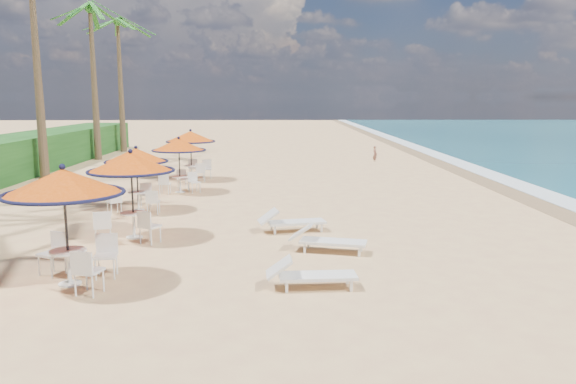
# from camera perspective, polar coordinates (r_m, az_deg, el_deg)

# --- Properties ---
(ground) EXTENTS (160.00, 160.00, 0.00)m
(ground) POSITION_cam_1_polar(r_m,az_deg,el_deg) (11.61, 3.09, -8.82)
(ground) COLOR tan
(ground) RESTS_ON ground
(foam_strip) EXTENTS (1.20, 140.00, 0.04)m
(foam_strip) POSITION_cam_1_polar(r_m,az_deg,el_deg) (23.57, 24.45, -0.20)
(foam_strip) COLOR white
(foam_strip) RESTS_ON ground
(wetsand_band) EXTENTS (1.40, 140.00, 0.02)m
(wetsand_band) POSITION_cam_1_polar(r_m,az_deg,el_deg) (23.20, 22.44, -0.21)
(wetsand_band) COLOR olive
(wetsand_band) RESTS_ON ground
(station_0) EXTENTS (2.31, 2.31, 2.41)m
(station_0) POSITION_cam_1_polar(r_m,az_deg,el_deg) (11.68, -21.59, -0.45)
(station_0) COLOR black
(station_0) RESTS_ON ground
(station_1) EXTENTS (2.25, 2.25, 2.35)m
(station_1) POSITION_cam_1_polar(r_m,az_deg,el_deg) (15.03, -15.72, 2.09)
(station_1) COLOR black
(station_1) RESTS_ON ground
(station_2) EXTENTS (2.04, 2.04, 2.13)m
(station_2) POSITION_cam_1_polar(r_m,az_deg,el_deg) (18.77, -15.14, 2.83)
(station_2) COLOR black
(station_2) RESTS_ON ground
(station_3) EXTENTS (2.08, 2.08, 2.17)m
(station_3) POSITION_cam_1_polar(r_m,az_deg,el_deg) (22.10, -11.00, 4.05)
(station_3) COLOR black
(station_3) RESTS_ON ground
(station_4) EXTENTS (2.18, 2.25, 2.28)m
(station_4) POSITION_cam_1_polar(r_m,az_deg,el_deg) (25.37, -9.71, 4.96)
(station_4) COLOR black
(station_4) RESTS_ON ground
(lounger_near) EXTENTS (1.78, 0.64, 0.63)m
(lounger_near) POSITION_cam_1_polar(r_m,az_deg,el_deg) (10.96, 2.09, -8.31)
(lounger_near) COLOR white
(lounger_near) RESTS_ON ground
(lounger_mid) EXTENTS (1.92, 1.00, 0.66)m
(lounger_mid) POSITION_cam_1_polar(r_m,az_deg,el_deg) (13.49, 3.80, -4.82)
(lounger_mid) COLOR white
(lounger_mid) RESTS_ON ground
(lounger_far) EXTENTS (1.93, 0.96, 0.66)m
(lounger_far) POSITION_cam_1_polar(r_m,az_deg,el_deg) (15.43, 0.16, -2.94)
(lounger_far) COLOR white
(lounger_far) RESTS_ON ground
(palm_6) EXTENTS (5.00, 5.00, 8.92)m
(palm_6) POSITION_cam_1_polar(r_m,az_deg,el_deg) (35.37, -19.43, 16.36)
(palm_6) COLOR brown
(palm_6) RESTS_ON ground
(palm_7) EXTENTS (5.00, 5.00, 8.83)m
(palm_7) POSITION_cam_1_polar(r_m,az_deg,el_deg) (40.07, -16.90, 15.51)
(palm_7) COLOR brown
(palm_7) RESTS_ON ground
(person) EXTENTS (0.32, 0.40, 0.97)m
(person) POSITION_cam_1_polar(r_m,az_deg,el_deg) (32.58, 8.83, 3.90)
(person) COLOR brown
(person) RESTS_ON ground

